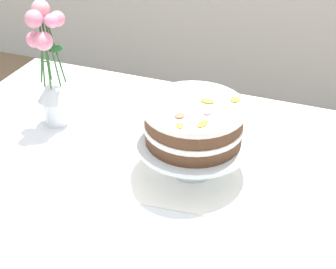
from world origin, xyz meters
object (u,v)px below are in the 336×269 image
object	(u,v)px
layer_cake	(194,122)
cake_stand	(193,145)
flower_vase	(50,72)
dining_table	(150,203)

from	to	relation	value
layer_cake	cake_stand	bearing A→B (deg)	151.85
cake_stand	flower_vase	xyz separation A→B (m)	(-0.46, 0.08, 0.08)
cake_stand	flower_vase	size ratio (longest dim) A/B	0.79
dining_table	layer_cake	distance (m)	0.27
layer_cake	dining_table	bearing A→B (deg)	-145.75
dining_table	layer_cake	size ratio (longest dim) A/B	5.60
layer_cake	flower_vase	distance (m)	0.47
cake_stand	layer_cake	distance (m)	0.07
dining_table	cake_stand	world-z (taller)	cake_stand
cake_stand	flower_vase	bearing A→B (deg)	169.68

